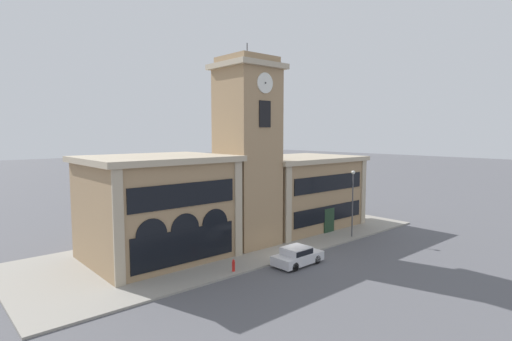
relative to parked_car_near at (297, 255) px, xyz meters
name	(u,v)px	position (x,y,z in m)	size (l,w,h in m)	color
ground_plane	(292,259)	(0.67, 1.18, -0.74)	(300.00, 300.00, 0.00)	#56565B
sidewalk_kerb	(238,241)	(0.67, 8.06, -0.66)	(37.95, 13.76, 0.15)	gray
clock_tower	(247,153)	(0.67, 6.69, 7.59)	(5.18, 5.18, 17.77)	#9E7F5B
town_hall_left_wing	(157,207)	(-7.14, 8.66, 3.42)	(11.23, 9.18, 8.26)	#9E7F5B
town_hall_right_wing	(298,191)	(9.42, 8.67, 3.06)	(13.14, 9.18, 7.55)	#9E7F5B
parked_car_near	(297,255)	(0.00, 0.00, 0.00)	(4.11, 1.95, 1.41)	silver
street_lamp	(353,194)	(9.71, 1.87, 3.53)	(0.36, 0.36, 6.37)	#4C4C51
fire_hydrant	(233,266)	(-4.80, 1.77, -0.17)	(0.22, 0.22, 0.87)	red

